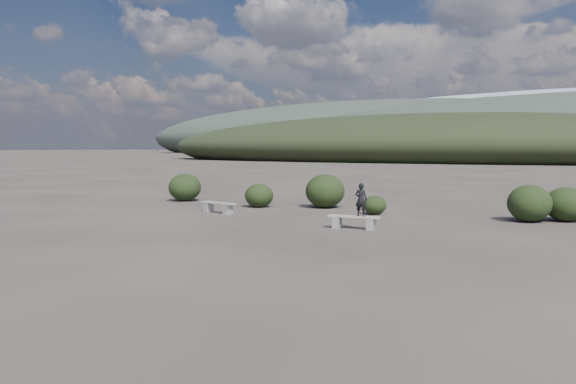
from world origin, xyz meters
The scene contains 10 objects.
ground centered at (0.00, 0.00, 0.00)m, with size 1200.00×1200.00×0.00m, color #312A26.
bench_left centered at (-4.17, 5.47, 0.25)m, with size 1.68×0.64×0.41m.
bench_right centered at (1.89, 4.30, 0.24)m, with size 1.62×0.56×0.40m.
seated_person centered at (2.11, 4.34, 0.90)m, with size 0.36×0.24×1.00m, color black.
shrub_a centered at (-4.02, 8.01, 0.48)m, with size 1.18×1.18×0.97m, color black.
shrub_b centered at (-1.60, 9.21, 0.69)m, with size 1.60×1.60×1.37m, color black.
shrub_c centered at (1.02, 8.08, 0.35)m, with size 0.87×0.87×0.69m, color black.
shrub_d centered at (6.19, 8.78, 0.61)m, with size 1.40×1.40×1.23m, color black.
shrub_e centered at (7.22, 9.51, 0.57)m, with size 1.37×1.37×1.14m, color black.
shrub_f centered at (-8.48, 8.52, 0.63)m, with size 1.49×1.49×1.26m, color black.
Camera 1 is at (8.81, -11.08, 2.44)m, focal length 35.00 mm.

